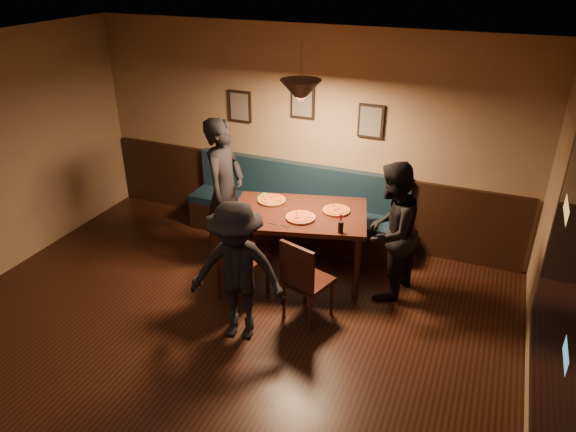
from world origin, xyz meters
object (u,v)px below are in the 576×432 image
at_px(chair_near_left, 242,256).
at_px(tabasco_bottle, 341,217).
at_px(chair_near_right, 308,279).
at_px(diner_right, 390,232).
at_px(booth_bench, 294,206).
at_px(dining_table, 299,243).
at_px(soda_glass, 341,227).
at_px(diner_left, 225,191).
at_px(diner_front, 237,273).

bearing_deg(chair_near_left, tabasco_bottle, 45.54).
distance_m(chair_near_right, diner_right, 1.07).
height_order(booth_bench, dining_table, booth_bench).
xyz_separation_m(chair_near_left, soda_glass, (1.00, 0.41, 0.38)).
distance_m(chair_near_left, chair_near_right, 0.82).
relative_size(booth_bench, soda_glass, 22.69).
distance_m(diner_left, tabasco_bottle, 1.51).
height_order(booth_bench, soda_glass, booth_bench).
height_order(diner_right, diner_front, diner_right).
height_order(chair_near_right, diner_left, diner_left).
height_order(booth_bench, tabasco_bottle, booth_bench).
bearing_deg(dining_table, diner_left, 164.21).
xyz_separation_m(diner_left, tabasco_bottle, (1.51, -0.06, -0.04)).
xyz_separation_m(diner_right, tabasco_bottle, (-0.57, -0.03, 0.08)).
xyz_separation_m(chair_near_right, diner_right, (0.68, 0.76, 0.32)).
xyz_separation_m(dining_table, tabasco_bottle, (0.52, -0.04, 0.47)).
xyz_separation_m(booth_bench, dining_table, (0.38, -0.78, -0.08)).
distance_m(dining_table, diner_right, 1.15).
height_order(booth_bench, diner_left, diner_left).
distance_m(diner_right, diner_front, 1.79).
height_order(chair_near_left, soda_glass, chair_near_left).
relative_size(dining_table, diner_right, 0.97).
distance_m(diner_left, soda_glass, 1.61).
distance_m(chair_near_left, diner_right, 1.67).
bearing_deg(chair_near_right, diner_left, 168.35).
xyz_separation_m(chair_near_left, diner_left, (-0.58, 0.71, 0.40)).
distance_m(chair_near_left, diner_front, 0.71).
bearing_deg(diner_right, chair_near_left, -52.60).
bearing_deg(dining_table, diner_right, -15.90).
bearing_deg(booth_bench, diner_right, -28.72).
height_order(chair_near_left, diner_left, diner_left).
xyz_separation_m(chair_near_right, diner_left, (-1.40, 0.79, 0.44)).
xyz_separation_m(diner_right, diner_front, (-1.23, -1.30, -0.05)).
height_order(diner_right, tabasco_bottle, diner_right).
relative_size(booth_bench, tabasco_bottle, 27.05).
relative_size(diner_left, soda_glass, 14.03).
distance_m(chair_near_left, tabasco_bottle, 1.19).
xyz_separation_m(chair_near_right, tabasco_bottle, (0.11, 0.73, 0.41)).
height_order(dining_table, diner_front, diner_front).
relative_size(dining_table, diner_left, 0.84).
relative_size(chair_near_left, chair_near_right, 1.09).
xyz_separation_m(dining_table, diner_left, (-0.99, 0.01, 0.51)).
bearing_deg(booth_bench, chair_near_right, -63.30).
relative_size(diner_front, tabasco_bottle, 13.60).
xyz_separation_m(chair_near_left, diner_right, (1.49, 0.68, 0.28)).
bearing_deg(diner_left, diner_right, -92.56).
bearing_deg(diner_right, diner_left, -77.94).
height_order(dining_table, diner_right, diner_right).
bearing_deg(chair_near_left, diner_left, 139.61).
bearing_deg(chair_near_right, dining_table, 135.53).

